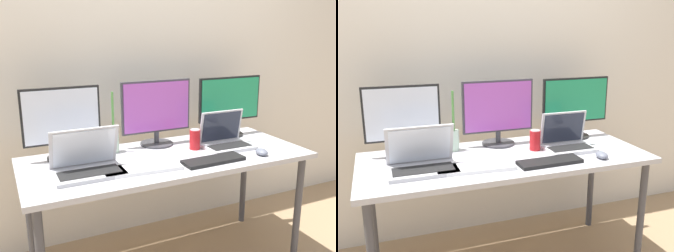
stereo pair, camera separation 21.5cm
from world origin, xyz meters
TOP-DOWN VIEW (x-y plane):
  - wall_back at (0.00, 0.59)m, footprint 7.00×0.08m
  - work_desk at (0.00, 0.00)m, footprint 1.67×0.69m
  - monitor_left at (-0.56, 0.21)m, footprint 0.43×0.19m
  - monitor_center at (0.03, 0.23)m, footprint 0.46×0.21m
  - monitor_right at (0.58, 0.23)m, footprint 0.48×0.20m
  - laptop_silver at (-0.49, -0.07)m, footprint 0.35×0.24m
  - laptop_secondary at (0.40, 0.00)m, footprint 0.30×0.21m
  - keyboard_main at (-0.22, -0.16)m, footprint 0.42×0.17m
  - keyboard_aux at (0.18, -0.21)m, footprint 0.37×0.13m
  - mouse_by_keyboard at (0.50, -0.23)m, footprint 0.08×0.10m
  - soda_can_near_keyboard at (0.20, 0.04)m, footprint 0.07×0.07m
  - bamboo_vase at (-0.27, 0.20)m, footprint 0.06×0.06m

SIDE VIEW (x-z plane):
  - work_desk at x=0.00m, z-range 0.30..1.04m
  - keyboard_main at x=-0.22m, z-range 0.74..0.76m
  - keyboard_aux at x=0.18m, z-range 0.74..0.76m
  - mouse_by_keyboard at x=0.50m, z-range 0.74..0.78m
  - laptop_secondary at x=0.40m, z-range 0.68..0.91m
  - laptop_silver at x=-0.49m, z-range 0.68..0.91m
  - soda_can_near_keyboard at x=0.20m, z-range 0.74..0.87m
  - bamboo_vase at x=-0.27m, z-range 0.64..1.00m
  - monitor_center at x=0.03m, z-range 0.75..1.16m
  - monitor_left at x=-0.56m, z-range 0.75..1.17m
  - monitor_right at x=0.58m, z-range 0.76..1.17m
  - wall_back at x=0.00m, z-range 0.00..2.60m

